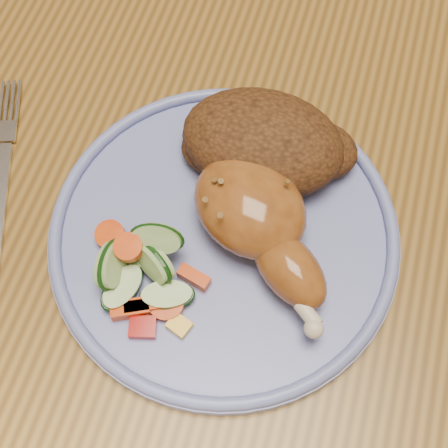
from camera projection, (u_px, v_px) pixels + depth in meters
The scene contains 8 objects.
ground at pixel (255, 367), 1.20m from camera, with size 4.00×4.00×0.00m, color brown.
dining_table at pixel (287, 213), 0.60m from camera, with size 0.90×1.40×0.75m.
plate at pixel (224, 235), 0.49m from camera, with size 0.27×0.27×0.01m, color #6975BC.
plate_rim at pixel (224, 230), 0.48m from camera, with size 0.27×0.27×0.01m, color #6975BC.
chicken_leg at pixel (259, 221), 0.46m from camera, with size 0.14×0.14×0.05m.
rice_pilaf at pixel (266, 143), 0.49m from camera, with size 0.14×0.10×0.06m.
vegetable_pile at pixel (141, 271), 0.46m from camera, with size 0.10×0.09×0.05m.
fork at pixel (1, 177), 0.52m from camera, with size 0.07×0.16×0.00m.
Camera 1 is at (0.02, -0.27, 1.20)m, focal length 50.00 mm.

